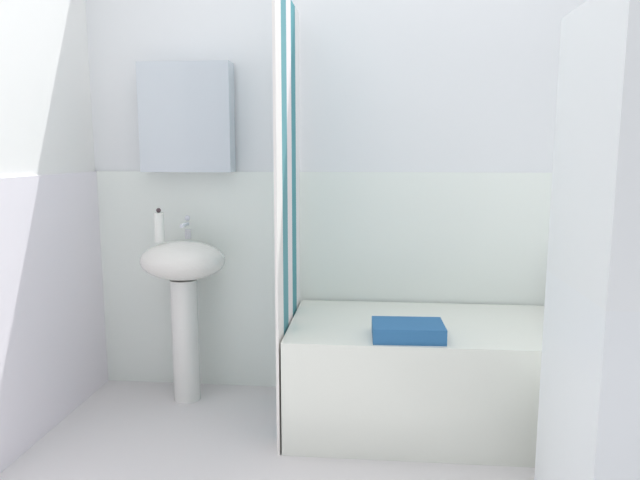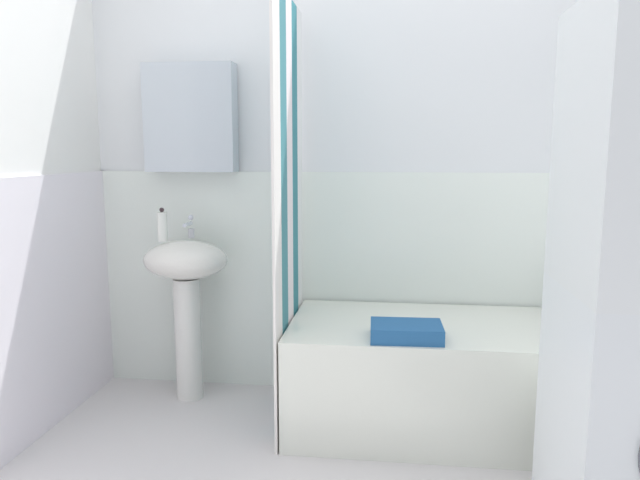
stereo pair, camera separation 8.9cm
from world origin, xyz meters
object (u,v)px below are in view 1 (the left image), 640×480
(soap_dispenser, at_px, (159,227))
(shampoo_bottle, at_px, (563,288))
(bathtub, at_px, (454,375))
(towel_folded, at_px, (408,330))
(sink, at_px, (184,285))
(body_wash_bottle, at_px, (585,291))

(soap_dispenser, height_order, shampoo_bottle, soap_dispenser)
(bathtub, bearing_deg, soap_dispenser, 174.11)
(soap_dispenser, height_order, bathtub, soap_dispenser)
(soap_dispenser, distance_m, towel_folded, 1.36)
(towel_folded, bearing_deg, sink, 159.65)
(bathtub, xyz_separation_m, shampoo_bottle, (0.58, 0.31, 0.36))
(shampoo_bottle, bearing_deg, bathtub, -151.92)
(sink, height_order, soap_dispenser, soap_dispenser)
(soap_dispenser, bearing_deg, towel_folded, -17.71)
(body_wash_bottle, bearing_deg, soap_dispenser, -176.87)
(body_wash_bottle, distance_m, towel_folded, 1.05)
(shampoo_bottle, bearing_deg, towel_folded, -145.85)
(soap_dispenser, bearing_deg, sink, 12.25)
(soap_dispenser, relative_size, body_wash_bottle, 0.79)
(bathtub, height_order, towel_folded, towel_folded)
(sink, xyz_separation_m, body_wash_bottle, (2.04, 0.09, -0.01))
(sink, distance_m, towel_folded, 1.21)
(shampoo_bottle, height_order, towel_folded, shampoo_bottle)
(soap_dispenser, bearing_deg, shampoo_bottle, 4.34)
(bathtub, bearing_deg, shampoo_bottle, 28.08)
(body_wash_bottle, height_order, towel_folded, body_wash_bottle)
(bathtub, bearing_deg, sink, 172.68)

